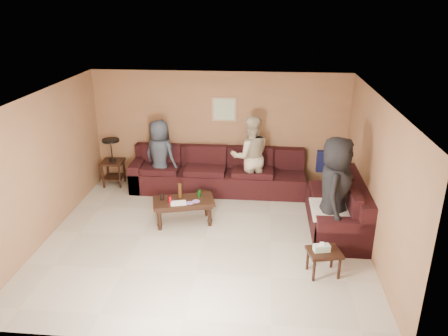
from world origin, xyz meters
name	(u,v)px	position (x,y,z in m)	size (l,w,h in m)	color
room	(204,149)	(0.00, 0.00, 1.66)	(5.60, 5.50, 2.50)	#BFB6A1
sectional_sofa	(255,188)	(0.81, 1.52, 0.33)	(4.65, 2.90, 0.97)	black
coffee_table	(183,203)	(-0.47, 0.54, 0.39)	(1.22, 0.83, 0.74)	black
end_table_left	(113,161)	(-2.34, 2.14, 0.56)	(0.48, 0.48, 1.06)	black
side_table_right	(324,254)	(1.91, -0.87, 0.36)	(0.56, 0.50, 0.55)	black
waste_bin	(204,198)	(-0.21, 1.31, 0.15)	(0.24, 0.24, 0.29)	black
wall_art	(224,109)	(0.10, 2.48, 1.70)	(0.52, 0.04, 0.52)	tan
person_left	(160,156)	(-1.21, 1.94, 0.79)	(0.77, 0.50, 1.57)	#2F3641
person_middle	(250,156)	(0.69, 1.92, 0.86)	(0.83, 0.65, 1.71)	#C4B391
person_right	(334,191)	(2.16, 0.15, 0.94)	(0.92, 0.60, 1.87)	black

